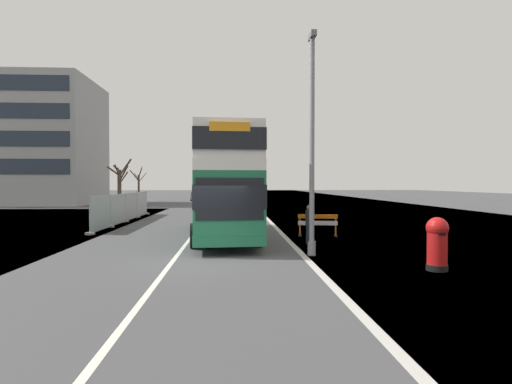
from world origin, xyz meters
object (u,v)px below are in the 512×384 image
at_px(roadworks_barrier, 318,222).
at_px(double_decker_bus, 223,183).
at_px(pedestrian_at_kerb, 309,224).
at_px(car_oncoming_near, 235,200).
at_px(car_far_side, 198,194).
at_px(red_pillar_postbox, 437,241).
at_px(lamppost_foreground, 312,151).
at_px(car_receding_mid, 227,197).
at_px(car_receding_far, 232,195).

bearing_deg(roadworks_barrier, double_decker_bus, 177.18).
bearing_deg(pedestrian_at_kerb, car_oncoming_near, 97.70).
bearing_deg(car_far_side, red_pillar_postbox, -77.39).
distance_m(roadworks_barrier, car_far_side, 42.74).
bearing_deg(double_decker_bus, red_pillar_postbox, -51.43).
xyz_separation_m(car_oncoming_near, pedestrian_at_kerb, (3.05, -22.54, -0.14)).
relative_size(lamppost_foreground, pedestrian_at_kerb, 4.76).
relative_size(lamppost_foreground, car_far_side, 2.02).
height_order(lamppost_foreground, pedestrian_at_kerb, lamppost_foreground).
xyz_separation_m(double_decker_bus, car_oncoming_near, (0.68, 19.85, -1.62)).
distance_m(car_receding_mid, car_receding_far, 7.90).
bearing_deg(double_decker_bus, car_far_side, 96.33).
height_order(lamppost_foreground, car_receding_far, lamppost_foreground).
bearing_deg(red_pillar_postbox, car_far_side, 102.61).
relative_size(roadworks_barrier, car_far_side, 0.48).
height_order(red_pillar_postbox, car_far_side, car_far_side).
bearing_deg(lamppost_foreground, pedestrian_at_kerb, 81.09).
distance_m(car_receding_mid, car_far_side, 15.97).
relative_size(car_far_side, pedestrian_at_kerb, 2.36).
xyz_separation_m(lamppost_foreground, roadworks_barrier, (1.30, 5.18, -3.05)).
distance_m(double_decker_bus, roadworks_barrier, 4.98).
relative_size(car_receding_far, pedestrian_at_kerb, 2.48).
height_order(red_pillar_postbox, roadworks_barrier, red_pillar_postbox).
height_order(double_decker_bus, red_pillar_postbox, double_decker_bus).
height_order(car_far_side, pedestrian_at_kerb, car_far_side).
relative_size(double_decker_bus, car_receding_mid, 2.61).
bearing_deg(car_receding_far, roadworks_barrier, -83.05).
distance_m(car_receding_mid, pedestrian_at_kerb, 29.13).
bearing_deg(lamppost_foreground, car_far_side, 99.56).
xyz_separation_m(roadworks_barrier, car_receding_far, (-4.18, 34.30, 0.36)).
relative_size(lamppost_foreground, roadworks_barrier, 4.17).
bearing_deg(lamppost_foreground, car_receding_far, 94.18).
bearing_deg(red_pillar_postbox, lamppost_foreground, 139.38).
bearing_deg(car_receding_far, car_oncoming_near, -88.94).
relative_size(double_decker_bus, roadworks_barrier, 6.04).
height_order(lamppost_foreground, car_far_side, lamppost_foreground).
distance_m(roadworks_barrier, car_receding_far, 34.55).
xyz_separation_m(lamppost_foreground, red_pillar_postbox, (3.21, -2.76, -2.86)).
distance_m(double_decker_bus, car_receding_mid, 26.23).
height_order(car_oncoming_near, car_receding_mid, car_receding_mid).
bearing_deg(car_oncoming_near, double_decker_bus, -91.96).
xyz_separation_m(car_oncoming_near, car_receding_far, (-0.26, 14.22, 0.06)).
distance_m(double_decker_bus, car_oncoming_near, 19.93).
relative_size(red_pillar_postbox, car_receding_mid, 0.36).
distance_m(lamppost_foreground, car_far_side, 47.66).
distance_m(double_decker_bus, red_pillar_postbox, 10.59).
relative_size(lamppost_foreground, car_receding_mid, 1.80).
bearing_deg(car_receding_mid, lamppost_foreground, -83.84).
xyz_separation_m(roadworks_barrier, car_oncoming_near, (-3.92, 20.08, 0.30)).
bearing_deg(double_decker_bus, pedestrian_at_kerb, -35.82).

